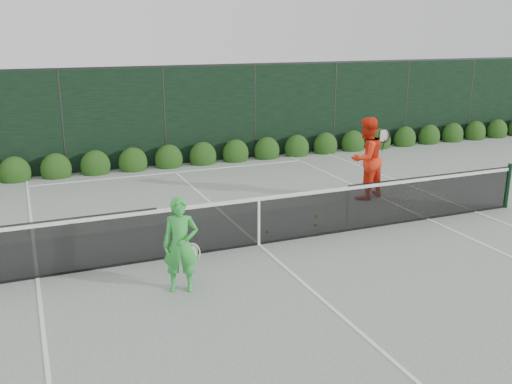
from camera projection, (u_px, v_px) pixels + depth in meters
name	position (u px, v px, depth m)	size (l,w,h in m)	color
ground	(259.00, 245.00, 11.27)	(80.00, 80.00, 0.00)	gray
tennis_net	(258.00, 219.00, 11.11)	(12.90, 0.10, 1.07)	black
player_woman	(181.00, 245.00, 9.12)	(0.69, 0.55, 1.57)	green
player_man	(366.00, 158.00, 14.11)	(1.18, 1.04, 2.04)	#F93215
court_lines	(259.00, 244.00, 11.27)	(11.03, 23.83, 0.01)	white
windscreen_fence	(330.00, 211.00, 8.45)	(32.00, 21.07, 3.06)	black
hedge_row	(169.00, 160.00, 17.55)	(31.66, 0.65, 0.94)	#15390F
tennis_balls	(300.00, 224.00, 12.38)	(1.51, 0.58, 0.07)	#B3D830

